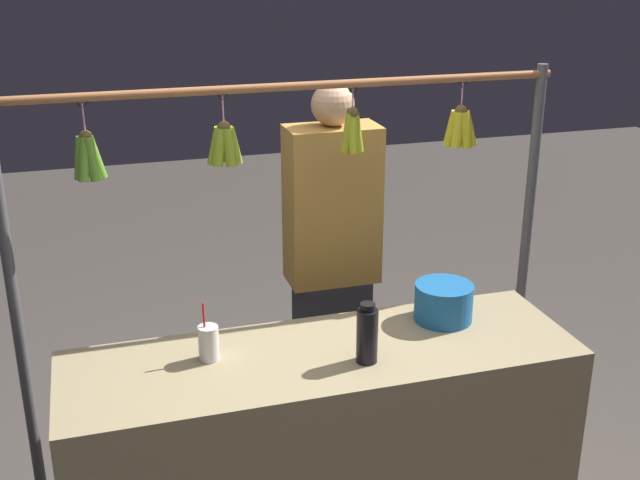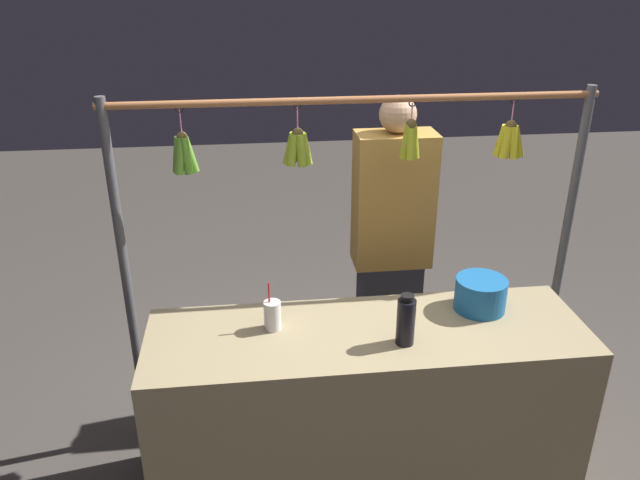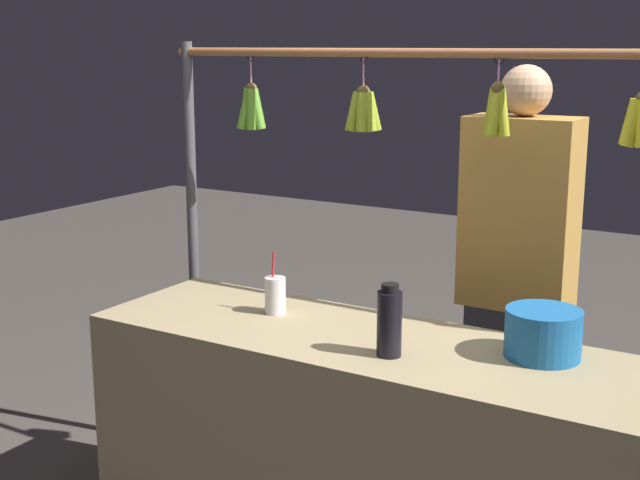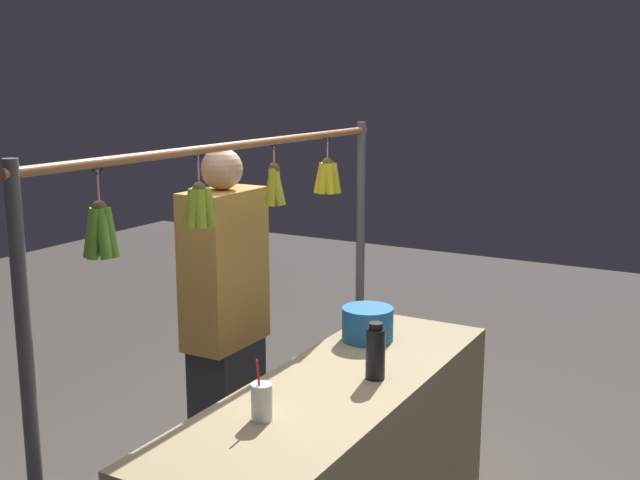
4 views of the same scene
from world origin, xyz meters
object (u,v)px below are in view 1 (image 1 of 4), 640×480
Objects in this scene: drink_cup at (209,343)px; vendor_person at (332,272)px; blue_bucket at (444,302)px; water_bottle at (367,334)px.

vendor_person reaches higher than drink_cup.
drink_cup is 0.13× the size of vendor_person.
vendor_person reaches higher than blue_bucket.
blue_bucket is at bearing -150.37° from water_bottle.
water_bottle reaches higher than drink_cup.
water_bottle is 0.46m from blue_bucket.
vendor_person is at bearing -136.23° from drink_cup.
vendor_person is (-0.66, -0.63, -0.06)m from drink_cup.
drink_cup is at bearing 43.77° from vendor_person.
vendor_person reaches higher than water_bottle.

